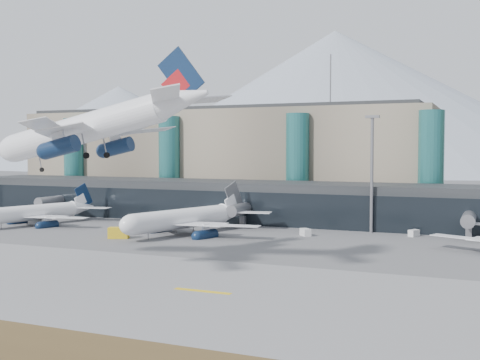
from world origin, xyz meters
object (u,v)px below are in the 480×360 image
at_px(hero_jet, 105,117).
at_px(veh_g, 305,232).
at_px(veh_a, 35,221).
at_px(veh_h, 119,233).
at_px(lightmast_mid, 372,167).
at_px(jet_parked_left, 44,207).
at_px(jet_parked_mid, 194,212).
at_px(veh_d, 414,233).
at_px(veh_f, 35,219).

height_order(hero_jet, veh_g, hero_jet).
height_order(veh_a, veh_h, veh_h).
bearing_deg(veh_h, hero_jet, -79.81).
bearing_deg(lightmast_mid, jet_parked_left, -168.37).
relative_size(jet_parked_left, jet_parked_mid, 0.88).
bearing_deg(jet_parked_mid, veh_g, -59.54).
bearing_deg(veh_g, veh_d, 69.56).
bearing_deg(veh_d, veh_g, 137.18).
bearing_deg(veh_a, veh_d, -17.66).
distance_m(hero_jet, veh_a, 68.00).
xyz_separation_m(veh_f, veh_h, (33.07, -12.88, 0.06)).
height_order(jet_parked_mid, veh_f, jet_parked_mid).
xyz_separation_m(hero_jet, veh_a, (-49.73, 40.67, -22.29)).
xyz_separation_m(lightmast_mid, veh_h, (-46.23, -28.45, -13.29)).
distance_m(lightmast_mid, veh_d, 16.75).
distance_m(veh_f, veh_h, 35.49).
bearing_deg(veh_f, veh_d, -112.09).
bearing_deg(veh_h, veh_d, 4.21).
relative_size(veh_d, veh_h, 0.60).
height_order(veh_a, veh_d, veh_a).
bearing_deg(hero_jet, jet_parked_mid, 97.45).
relative_size(hero_jet, jet_parked_mid, 1.01).
distance_m(lightmast_mid, veh_g, 20.86).
bearing_deg(veh_g, jet_parked_left, -126.49).
relative_size(lightmast_mid, veh_a, 9.22).
distance_m(hero_jet, veh_g, 54.64).
height_order(veh_d, veh_g, veh_g).
distance_m(jet_parked_mid, veh_f, 43.88).
height_order(lightmast_mid, jet_parked_mid, lightmast_mid).
height_order(jet_parked_left, veh_a, jet_parked_left).
relative_size(jet_parked_left, veh_g, 12.66).
bearing_deg(lightmast_mid, veh_d, -14.22).
distance_m(lightmast_mid, hero_jet, 64.71).
bearing_deg(jet_parked_mid, veh_h, 158.64).
bearing_deg(veh_f, veh_g, -116.17).
bearing_deg(veh_f, hero_jet, -160.13).
bearing_deg(veh_a, lightmast_mid, -14.93).
bearing_deg(veh_a, jet_parked_left, -4.40).
distance_m(jet_parked_mid, veh_a, 43.15).
distance_m(lightmast_mid, veh_a, 81.42).
bearing_deg(jet_parked_left, veh_a, 128.76).
bearing_deg(jet_parked_left, veh_f, 103.68).
relative_size(lightmast_mid, hero_jet, 0.66).
bearing_deg(jet_parked_left, veh_d, -64.87).
xyz_separation_m(veh_d, veh_f, (-88.62, -13.21, 0.37)).
bearing_deg(veh_g, lightmast_mid, 90.03).
relative_size(veh_a, veh_f, 0.72).
relative_size(jet_parked_mid, veh_a, 13.70).
distance_m(hero_jet, jet_parked_mid, 46.16).
distance_m(veh_d, veh_h, 61.37).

